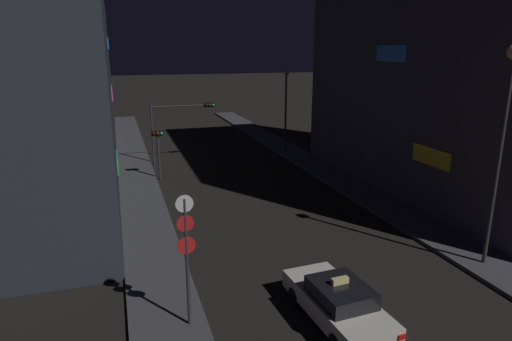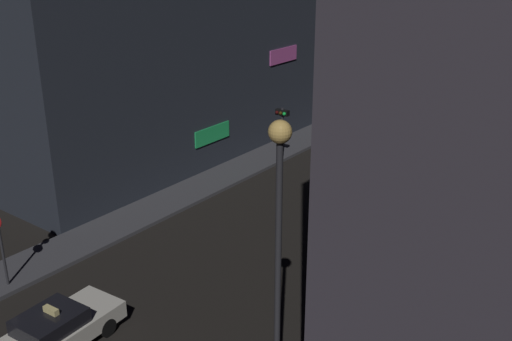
{
  "view_description": "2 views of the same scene",
  "coord_description": "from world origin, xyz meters",
  "px_view_note": "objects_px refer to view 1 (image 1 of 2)",
  "views": [
    {
      "loc": [
        -7.47,
        -1.65,
        8.54
      ],
      "look_at": [
        -0.23,
        21.17,
        1.92
      ],
      "focal_mm": 31.16,
      "sensor_mm": 36.0,
      "label": 1
    },
    {
      "loc": [
        13.66,
        0.46,
        12.57
      ],
      "look_at": [
        -1.71,
        20.76,
        2.57
      ],
      "focal_mm": 42.63,
      "sensor_mm": 36.0,
      "label": 2
    }
  ],
  "objects_px": {
    "sign_pole_left": "(186,249)",
    "street_lamp_far_block": "(286,100)",
    "traffic_light_overhead": "(179,119)",
    "traffic_light_left_kerb": "(158,144)",
    "taxi": "(338,302)",
    "street_lamp_near_block": "(505,117)"
  },
  "relations": [
    {
      "from": "taxi",
      "to": "sign_pole_left",
      "type": "distance_m",
      "value": 5.11
    },
    {
      "from": "taxi",
      "to": "traffic_light_overhead",
      "type": "relative_size",
      "value": 0.94
    },
    {
      "from": "traffic_light_overhead",
      "to": "street_lamp_far_block",
      "type": "relative_size",
      "value": 0.73
    },
    {
      "from": "sign_pole_left",
      "to": "street_lamp_far_block",
      "type": "height_order",
      "value": "street_lamp_far_block"
    },
    {
      "from": "taxi",
      "to": "sign_pole_left",
      "type": "relative_size",
      "value": 1.07
    },
    {
      "from": "taxi",
      "to": "traffic_light_left_kerb",
      "type": "distance_m",
      "value": 18.49
    },
    {
      "from": "traffic_light_left_kerb",
      "to": "sign_pole_left",
      "type": "bearing_deg",
      "value": -92.75
    },
    {
      "from": "traffic_light_overhead",
      "to": "street_lamp_near_block",
      "type": "xyz_separation_m",
      "value": [
        9.22,
        -20.69,
        2.66
      ]
    },
    {
      "from": "traffic_light_overhead",
      "to": "traffic_light_left_kerb",
      "type": "distance_m",
      "value": 4.86
    },
    {
      "from": "traffic_light_left_kerb",
      "to": "sign_pole_left",
      "type": "xyz_separation_m",
      "value": [
        -0.81,
        -16.91,
        0.25
      ]
    },
    {
      "from": "street_lamp_far_block",
      "to": "taxi",
      "type": "bearing_deg",
      "value": -107.26
    },
    {
      "from": "taxi",
      "to": "sign_pole_left",
      "type": "height_order",
      "value": "sign_pole_left"
    },
    {
      "from": "street_lamp_far_block",
      "to": "traffic_light_overhead",
      "type": "bearing_deg",
      "value": -175.0
    },
    {
      "from": "sign_pole_left",
      "to": "street_lamp_far_block",
      "type": "relative_size",
      "value": 0.64
    },
    {
      "from": "traffic_light_left_kerb",
      "to": "traffic_light_overhead",
      "type": "bearing_deg",
      "value": 65.12
    },
    {
      "from": "traffic_light_left_kerb",
      "to": "street_lamp_far_block",
      "type": "distance_m",
      "value": 12.24
    },
    {
      "from": "taxi",
      "to": "traffic_light_left_kerb",
      "type": "relative_size",
      "value": 1.33
    },
    {
      "from": "traffic_light_left_kerb",
      "to": "street_lamp_near_block",
      "type": "distance_m",
      "value": 20.17
    },
    {
      "from": "traffic_light_overhead",
      "to": "traffic_light_left_kerb",
      "type": "height_order",
      "value": "traffic_light_overhead"
    },
    {
      "from": "traffic_light_overhead",
      "to": "sign_pole_left",
      "type": "bearing_deg",
      "value": -97.56
    },
    {
      "from": "traffic_light_overhead",
      "to": "taxi",
      "type": "bearing_deg",
      "value": -85.51
    },
    {
      "from": "traffic_light_left_kerb",
      "to": "street_lamp_far_block",
      "type": "height_order",
      "value": "street_lamp_far_block"
    }
  ]
}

